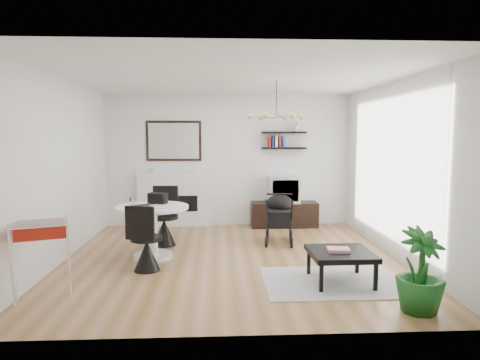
{
  "coord_description": "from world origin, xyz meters",
  "views": [
    {
      "loc": [
        -0.19,
        -6.31,
        1.87
      ],
      "look_at": [
        0.15,
        0.4,
        1.16
      ],
      "focal_mm": 32.0,
      "sensor_mm": 36.0,
      "label": 1
    }
  ],
  "objects_px": {
    "crt_tv": "(284,189)",
    "tv_console": "(284,214)",
    "drying_rack": "(42,259)",
    "coffee_table": "(341,254)",
    "fireplace": "(174,193)",
    "dining_table": "(152,224)",
    "stroller": "(279,220)",
    "potted_plant": "(420,271)"
  },
  "relations": [
    {
      "from": "crt_tv",
      "to": "tv_console",
      "type": "bearing_deg",
      "value": 13.48
    },
    {
      "from": "drying_rack",
      "to": "coffee_table",
      "type": "xyz_separation_m",
      "value": [
        3.53,
        0.41,
        -0.12
      ]
    },
    {
      "from": "fireplace",
      "to": "crt_tv",
      "type": "relative_size",
      "value": 3.53
    },
    {
      "from": "coffee_table",
      "to": "dining_table",
      "type": "bearing_deg",
      "value": 154.43
    },
    {
      "from": "drying_rack",
      "to": "stroller",
      "type": "distance_m",
      "value": 3.91
    },
    {
      "from": "crt_tv",
      "to": "drying_rack",
      "type": "xyz_separation_m",
      "value": [
        -3.31,
        -3.77,
        -0.29
      ]
    },
    {
      "from": "stroller",
      "to": "fireplace",
      "type": "bearing_deg",
      "value": 151.21
    },
    {
      "from": "fireplace",
      "to": "dining_table",
      "type": "height_order",
      "value": "fireplace"
    },
    {
      "from": "dining_table",
      "to": "drying_rack",
      "type": "bearing_deg",
      "value": -121.13
    },
    {
      "from": "dining_table",
      "to": "potted_plant",
      "type": "height_order",
      "value": "potted_plant"
    },
    {
      "from": "dining_table",
      "to": "stroller",
      "type": "height_order",
      "value": "stroller"
    },
    {
      "from": "drying_rack",
      "to": "coffee_table",
      "type": "distance_m",
      "value": 3.55
    },
    {
      "from": "fireplace",
      "to": "potted_plant",
      "type": "distance_m",
      "value": 5.4
    },
    {
      "from": "tv_console",
      "to": "potted_plant",
      "type": "bearing_deg",
      "value": -79.76
    },
    {
      "from": "coffee_table",
      "to": "potted_plant",
      "type": "xyz_separation_m",
      "value": [
        0.57,
        -0.94,
        0.09
      ]
    },
    {
      "from": "fireplace",
      "to": "tv_console",
      "type": "height_order",
      "value": "fireplace"
    },
    {
      "from": "drying_rack",
      "to": "potted_plant",
      "type": "height_order",
      "value": "drying_rack"
    },
    {
      "from": "crt_tv",
      "to": "stroller",
      "type": "distance_m",
      "value": 1.39
    },
    {
      "from": "crt_tv",
      "to": "coffee_table",
      "type": "bearing_deg",
      "value": -86.28
    },
    {
      "from": "crt_tv",
      "to": "drying_rack",
      "type": "distance_m",
      "value": 5.03
    },
    {
      "from": "drying_rack",
      "to": "dining_table",
      "type": "bearing_deg",
      "value": 39.45
    },
    {
      "from": "fireplace",
      "to": "stroller",
      "type": "xyz_separation_m",
      "value": [
        1.96,
        -1.48,
        -0.28
      ]
    },
    {
      "from": "crt_tv",
      "to": "dining_table",
      "type": "relative_size",
      "value": 0.56
    },
    {
      "from": "stroller",
      "to": "coffee_table",
      "type": "distance_m",
      "value": 2.11
    },
    {
      "from": "dining_table",
      "to": "coffee_table",
      "type": "height_order",
      "value": "dining_table"
    },
    {
      "from": "coffee_table",
      "to": "stroller",
      "type": "bearing_deg",
      "value": 103.49
    },
    {
      "from": "dining_table",
      "to": "drying_rack",
      "type": "distance_m",
      "value": 1.9
    },
    {
      "from": "crt_tv",
      "to": "dining_table",
      "type": "xyz_separation_m",
      "value": [
        -2.33,
        -2.14,
        -0.24
      ]
    },
    {
      "from": "tv_console",
      "to": "crt_tv",
      "type": "distance_m",
      "value": 0.52
    },
    {
      "from": "stroller",
      "to": "dining_table",
      "type": "bearing_deg",
      "value": -149.6
    },
    {
      "from": "fireplace",
      "to": "stroller",
      "type": "relative_size",
      "value": 2.3
    },
    {
      "from": "tv_console",
      "to": "crt_tv",
      "type": "relative_size",
      "value": 2.19
    },
    {
      "from": "potted_plant",
      "to": "drying_rack",
      "type": "bearing_deg",
      "value": 172.61
    },
    {
      "from": "fireplace",
      "to": "coffee_table",
      "type": "bearing_deg",
      "value": -55.27
    },
    {
      "from": "dining_table",
      "to": "tv_console",
      "type": "bearing_deg",
      "value": 42.52
    },
    {
      "from": "tv_console",
      "to": "crt_tv",
      "type": "bearing_deg",
      "value": -166.52
    },
    {
      "from": "tv_console",
      "to": "potted_plant",
      "type": "height_order",
      "value": "potted_plant"
    },
    {
      "from": "coffee_table",
      "to": "fireplace",
      "type": "bearing_deg",
      "value": 124.73
    },
    {
      "from": "dining_table",
      "to": "drying_rack",
      "type": "height_order",
      "value": "drying_rack"
    },
    {
      "from": "coffee_table",
      "to": "potted_plant",
      "type": "height_order",
      "value": "potted_plant"
    },
    {
      "from": "dining_table",
      "to": "potted_plant",
      "type": "xyz_separation_m",
      "value": [
        3.12,
        -2.16,
        -0.08
      ]
    },
    {
      "from": "stroller",
      "to": "drying_rack",
      "type": "bearing_deg",
      "value": -132.62
    }
  ]
}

